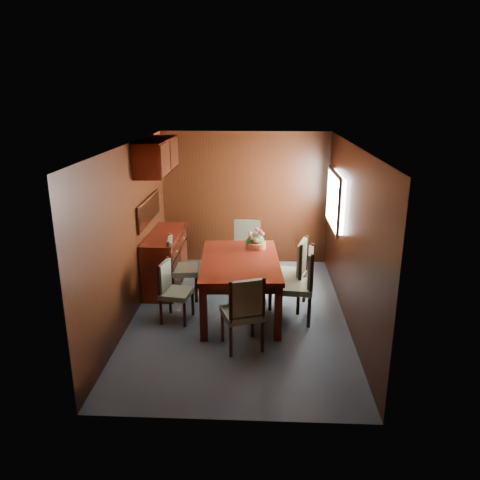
# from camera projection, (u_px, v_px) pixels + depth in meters

# --- Properties ---
(ground) EXTENTS (4.50, 4.50, 0.00)m
(ground) POSITION_uv_depth(u_px,v_px,m) (239.00, 315.00, 6.71)
(ground) COLOR #39464E
(ground) RESTS_ON ground
(room_shell) EXTENTS (3.06, 4.52, 2.41)m
(room_shell) POSITION_uv_depth(u_px,v_px,m) (233.00, 199.00, 6.53)
(room_shell) COLOR black
(room_shell) RESTS_ON ground
(sideboard) EXTENTS (0.48, 1.40, 0.90)m
(sideboard) POSITION_uv_depth(u_px,v_px,m) (165.00, 260.00, 7.58)
(sideboard) COLOR #380D07
(sideboard) RESTS_ON ground
(dining_table) EXTENTS (1.19, 1.80, 0.81)m
(dining_table) POSITION_uv_depth(u_px,v_px,m) (240.00, 267.00, 6.59)
(dining_table) COLOR #380D07
(dining_table) RESTS_ON ground
(chair_left_near) EXTENTS (0.46, 0.47, 0.86)m
(chair_left_near) POSITION_uv_depth(u_px,v_px,m) (172.00, 288.00, 6.44)
(chair_left_near) COLOR black
(chair_left_near) RESTS_ON ground
(chair_left_far) EXTENTS (0.50, 0.52, 0.98)m
(chair_left_far) POSITION_uv_depth(u_px,v_px,m) (178.00, 264.00, 7.13)
(chair_left_far) COLOR black
(chair_left_far) RESTS_ON ground
(chair_right_near) EXTENTS (0.53, 0.55, 1.05)m
(chair_right_near) POSITION_uv_depth(u_px,v_px,m) (301.00, 281.00, 6.41)
(chair_right_near) COLOR black
(chair_right_near) RESTS_ON ground
(chair_right_far) EXTENTS (0.60, 0.61, 1.05)m
(chair_right_far) POSITION_uv_depth(u_px,v_px,m) (294.00, 270.00, 6.79)
(chair_right_far) COLOR black
(chair_right_far) RESTS_ON ground
(chair_head) EXTENTS (0.59, 0.58, 0.98)m
(chair_head) POSITION_uv_depth(u_px,v_px,m) (244.00, 309.00, 5.66)
(chair_head) COLOR black
(chair_head) RESTS_ON ground
(chair_foot) EXTENTS (0.52, 0.50, 1.02)m
(chair_foot) POSITION_uv_depth(u_px,v_px,m) (246.00, 246.00, 7.89)
(chair_foot) COLOR black
(chair_foot) RESTS_ON ground
(flower_centerpiece) EXTENTS (0.32, 0.32, 0.32)m
(flower_centerpiece) POSITION_uv_depth(u_px,v_px,m) (256.00, 238.00, 6.99)
(flower_centerpiece) COLOR #C0593A
(flower_centerpiece) RESTS_ON dining_table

